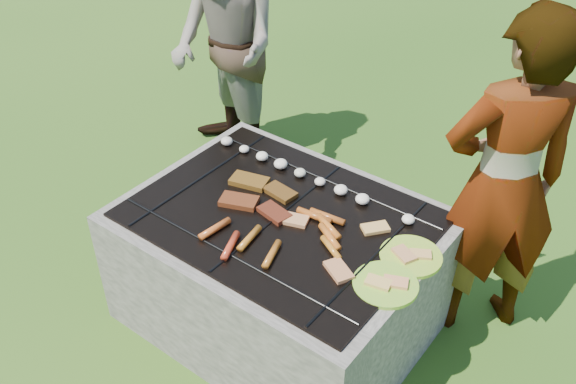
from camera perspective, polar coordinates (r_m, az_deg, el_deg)
name	(u,v)px	position (r m, az deg, el deg)	size (l,w,h in m)	color
lawn	(282,315)	(3.12, -0.57, -10.85)	(60.00, 60.00, 0.00)	#204A12
fire_pit	(281,272)	(2.92, -0.60, -7.09)	(1.30, 1.00, 0.62)	gray
mushrooms	(303,174)	(2.90, 1.38, 1.62)	(1.06, 0.06, 0.04)	beige
pork_slabs	(257,195)	(2.79, -2.73, -0.27)	(0.40, 0.28, 0.02)	#9D631C
sausages	(289,233)	(2.58, 0.06, -3.68)	(0.53, 0.48, 0.03)	#BD501F
bread_on_grate	(331,239)	(2.57, 3.81, -4.21)	(0.46, 0.42, 0.02)	tan
plate_far	(411,256)	(2.55, 10.85, -5.62)	(0.26, 0.26, 0.03)	#E0EF39
plate_near	(386,284)	(2.42, 8.66, -8.11)	(0.26, 0.26, 0.03)	gold
cook	(503,185)	(2.75, 18.59, 0.62)	(0.56, 0.37, 1.53)	gray
bystander	(225,47)	(3.83, -5.66, 12.69)	(0.74, 0.57, 1.52)	#A29787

